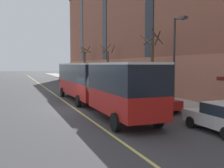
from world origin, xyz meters
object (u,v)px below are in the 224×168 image
parked_car_green_1 (110,89)px  street_tree_far_uptown (108,65)px  parked_car_green_5 (93,85)px  parked_car_white_3 (222,117)px  street_tree_mid_block (152,63)px  parked_car_black_2 (75,80)px  parked_car_red_6 (155,100)px  street_lamp (176,53)px  street_tree_far_downtown (85,63)px  parked_car_darkgray_4 (65,78)px  city_bus (94,82)px

parked_car_green_1 → street_tree_far_uptown: 12.16m
parked_car_green_5 → street_tree_far_uptown: size_ratio=0.73×
parked_car_white_3 → street_tree_mid_block: size_ratio=0.61×
parked_car_black_2 → parked_car_red_6: same height
street_tree_far_uptown → street_lamp: 20.94m
street_tree_far_downtown → parked_car_darkgray_4: bearing=158.3°
parked_car_red_6 → city_bus: bearing=139.5°
parked_car_green_1 → parked_car_white_3: 16.43m
street_tree_far_downtown → street_tree_mid_block: bearing=-90.1°
street_lamp → city_bus: bearing=148.7°
street_tree_far_uptown → street_lamp: (-1.90, -20.83, 1.00)m
parked_car_red_6 → parked_car_green_5: bearing=89.9°
parked_car_red_6 → street_tree_far_uptown: bearing=80.0°
parked_car_darkgray_4 → parked_car_red_6: 35.95m
parked_car_green_5 → street_tree_far_uptown: street_tree_far_uptown is taller
parked_car_white_3 → parked_car_green_5: bearing=89.7°
parked_car_darkgray_4 → parked_car_green_5: (0.13, -19.12, 0.00)m
parked_car_red_6 → street_tree_mid_block: 8.30m
street_tree_mid_block → street_lamp: bearing=-105.0°
parked_car_green_1 → parked_car_black_2: same height
parked_car_black_2 → parked_car_white_3: bearing=-90.2°
parked_car_darkgray_4 → street_tree_far_uptown: bearing=-76.2°
street_lamp → parked_car_green_5: bearing=95.8°
parked_car_green_1 → street_lamp: size_ratio=0.67×
city_bus → street_tree_mid_block: size_ratio=2.79×
parked_car_darkgray_4 → parked_car_green_5: same height
parked_car_black_2 → street_lamp: size_ratio=0.64×
city_bus → parked_car_red_6: bearing=-40.5°
parked_car_darkgray_4 → street_tree_far_downtown: 5.03m
parked_car_green_5 → street_tree_mid_block: 10.97m
parked_car_white_3 → parked_car_red_6: size_ratio=0.88×
parked_car_green_1 → parked_car_red_6: 9.46m
city_bus → street_tree_far_uptown: (7.52, 17.41, 1.29)m
parked_car_white_3 → street_tree_far_uptown: street_tree_far_uptown is taller
parked_car_white_3 → parked_car_green_5: same height
parked_car_white_3 → parked_car_red_6: bearing=89.2°
parked_car_green_1 → street_tree_mid_block: street_tree_mid_block is taller
street_tree_far_downtown → parked_car_red_6: bearing=-96.0°
street_tree_far_downtown → street_lamp: street_tree_far_downtown is taller
parked_car_green_5 → parked_car_black_2: bearing=90.1°
parked_car_white_3 → street_tree_mid_block: (3.72, 13.86, 2.89)m
street_tree_far_uptown → street_tree_far_downtown: street_tree_far_downtown is taller
parked_car_green_1 → parked_car_darkgray_4: (0.04, 26.50, 0.00)m
parked_car_green_1 → street_lamp: bearing=-78.8°
parked_car_black_2 → street_tree_mid_block: 21.21m
street_tree_mid_block → street_tree_far_downtown: 27.58m
parked_car_black_2 → parked_car_red_6: (-0.02, -27.59, 0.00)m
parked_car_red_6 → street_tree_far_downtown: 34.79m
parked_car_white_3 → parked_car_green_5: 23.81m
city_bus → street_tree_mid_block: 8.46m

